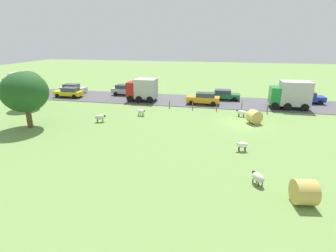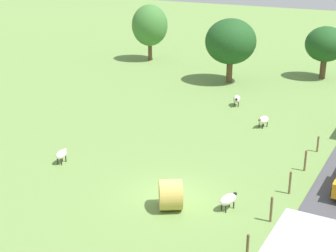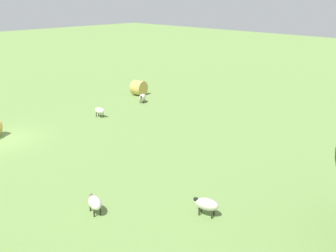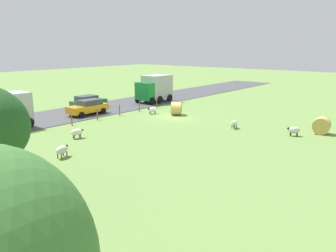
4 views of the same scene
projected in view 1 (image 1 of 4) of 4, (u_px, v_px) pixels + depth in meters
name	position (u px, v px, depth m)	size (l,w,h in m)	color
ground_plane	(244.00, 124.00, 29.01)	(160.00, 160.00, 0.00)	#6B8E47
road_strip	(240.00, 103.00, 38.28)	(8.00, 80.00, 0.06)	#47474C
sheep_0	(100.00, 117.00, 29.56)	(0.88, 1.25, 0.84)	beige
sheep_1	(258.00, 177.00, 16.86)	(1.12, 0.99, 0.80)	beige
sheep_2	(141.00, 111.00, 31.99)	(0.80, 1.15, 0.80)	silver
sheep_3	(241.00, 112.00, 31.64)	(0.82, 1.20, 0.78)	white
sheep_4	(242.00, 145.00, 21.91)	(0.63, 1.07, 0.79)	white
hay_bale_0	(254.00, 117.00, 29.04)	(1.48, 1.48, 1.09)	tan
hay_bale_1	(304.00, 192.00, 14.87)	(1.45, 1.45, 1.17)	tan
tree_0	(25.00, 92.00, 26.85)	(4.61, 4.61, 5.82)	brown
tree_2	(28.00, 84.00, 34.85)	(3.76, 3.76, 4.90)	brown
fence_post_0	(267.00, 109.00, 33.00)	(0.12, 0.12, 1.05)	brown
fence_post_1	(242.00, 107.00, 33.59)	(0.12, 0.12, 1.27)	brown
fence_post_2	(217.00, 106.00, 34.22)	(0.12, 0.12, 1.23)	brown
fence_post_3	(193.00, 105.00, 34.84)	(0.12, 0.12, 1.23)	brown
fence_post_4	(169.00, 104.00, 35.50)	(0.12, 0.12, 1.01)	brown
truck_0	(21.00, 84.00, 42.84)	(2.65, 4.47, 3.68)	#B21919
truck_1	(143.00, 89.00, 39.05)	(2.78, 4.21, 3.27)	#B21919
truck_2	(291.00, 94.00, 34.82)	(2.84, 4.96, 3.59)	#197F33
car_0	(203.00, 98.00, 37.28)	(1.98, 4.60, 1.64)	orange
car_1	(126.00, 90.00, 43.40)	(2.05, 4.54, 1.67)	#B7B7BC
car_2	(224.00, 95.00, 40.06)	(2.12, 4.41, 1.50)	#237238
car_4	(307.00, 97.00, 38.01)	(2.03, 4.38, 1.58)	#1933B2
car_5	(73.00, 88.00, 45.01)	(2.05, 4.35, 1.51)	#B7B7BC
car_6	(69.00, 92.00, 41.84)	(2.02, 4.50, 1.52)	yellow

